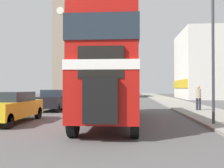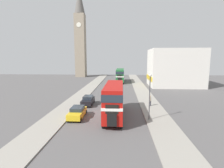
% 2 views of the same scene
% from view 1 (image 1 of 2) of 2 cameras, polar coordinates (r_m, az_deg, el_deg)
% --- Properties ---
extents(ground_plane, '(120.00, 120.00, 0.00)m').
position_cam_1_polar(ground_plane, '(14.02, -3.29, -7.76)').
color(ground_plane, '#565454').
extents(sidewalk_right, '(3.50, 120.00, 0.12)m').
position_cam_1_polar(sidewalk_right, '(14.76, 23.92, -7.10)').
color(sidewalk_right, gray).
rests_on(sidewalk_right, ground_plane).
extents(double_decker_bus, '(2.38, 9.93, 4.43)m').
position_cam_1_polar(double_decker_bus, '(12.43, -0.01, 3.49)').
color(double_decker_bus, '#B2140F').
rests_on(double_decker_bus, ground_plane).
extents(bus_distant, '(2.50, 11.10, 4.35)m').
position_cam_1_polar(bus_distant, '(47.46, 3.38, 0.20)').
color(bus_distant, '#1E602D').
rests_on(bus_distant, ground_plane).
extents(car_parked_near, '(1.75, 4.22, 1.48)m').
position_cam_1_polar(car_parked_near, '(12.96, -22.27, -4.84)').
color(car_parked_near, gold).
rests_on(car_parked_near, ground_plane).
extents(car_parked_mid, '(1.70, 4.21, 1.53)m').
position_cam_1_polar(car_parked_mid, '(19.10, -13.04, -3.53)').
color(car_parked_mid, black).
rests_on(car_parked_mid, ground_plane).
extents(pedestrian_walking, '(0.35, 0.35, 1.72)m').
position_cam_1_polar(pedestrian_walking, '(18.46, 19.14, -2.66)').
color(pedestrian_walking, '#282833').
rests_on(pedestrian_walking, sidewalk_right).
extents(street_lamp, '(0.36, 0.36, 5.86)m').
position_cam_1_polar(street_lamp, '(11.96, 22.09, 10.17)').
color(street_lamp, '#38383D').
rests_on(street_lamp, sidewalk_right).
extents(church_tower, '(4.38, 4.38, 36.93)m').
position_cam_1_polar(church_tower, '(68.87, -11.27, 13.56)').
color(church_tower, gray).
rests_on(church_tower, ground_plane).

